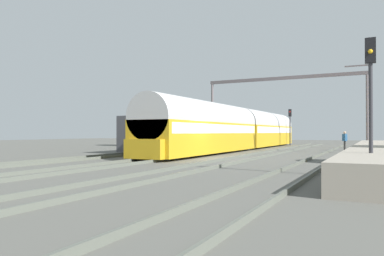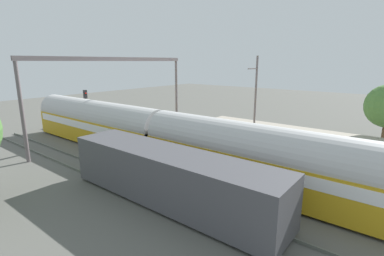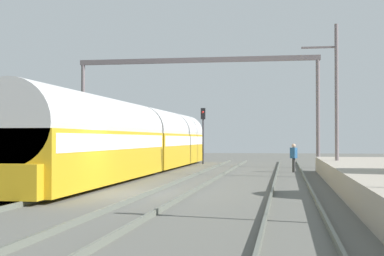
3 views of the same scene
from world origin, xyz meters
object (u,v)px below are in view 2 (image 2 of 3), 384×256
Objects in this scene: person_crossing at (205,124)px; railway_signal_far at (86,105)px; catenary_gantry at (116,78)px; passenger_train at (161,136)px; freight_car at (170,177)px.

railway_signal_far is (-7.05, 10.59, 1.89)m from person_crossing.
passenger_train is at bearing -105.45° from catenary_gantry.
freight_car is at bearing -106.04° from person_crossing.
passenger_train is 9.34m from person_crossing.
railway_signal_far is at bearing 92.90° from catenary_gantry.
passenger_train reaches higher than freight_car.
railway_signal_far reaches higher than person_crossing.
passenger_train is at bearing -119.87° from person_crossing.
freight_car is at bearing -131.36° from passenger_train.
freight_car is 15.08m from catenary_gantry.
passenger_train is 7.29× the size of railway_signal_far.
freight_car is 2.89× the size of railway_signal_far.
catenary_gantry reaches higher than railway_signal_far.
passenger_train is at bearing 48.64° from freight_car.
freight_car is 19.08m from railway_signal_far.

